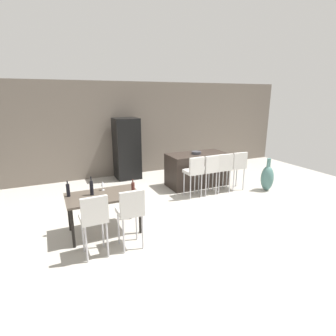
{
  "coord_description": "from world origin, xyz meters",
  "views": [
    {
      "loc": [
        -3.21,
        -5.2,
        2.48
      ],
      "look_at": [
        -0.7,
        0.22,
        0.85
      ],
      "focal_mm": 28.42,
      "sensor_mm": 36.0,
      "label": 1
    }
  ],
  "objects_px": {
    "wine_bottle_middle": "(92,188)",
    "wine_bottle_near": "(68,190)",
    "kitchen_island": "(197,169)",
    "bar_chair_left": "(194,170)",
    "dining_table": "(103,199)",
    "wine_glass_left": "(103,184)",
    "bar_chair_right": "(223,167)",
    "bar_chair_far": "(237,165)",
    "floor_vase": "(267,178)",
    "wine_bottle_corner": "(133,188)",
    "bar_chair_middle": "(209,168)",
    "dining_chair_near": "(94,216)",
    "dining_chair_far": "(131,210)",
    "fruit_bowl": "(196,153)",
    "refrigerator": "(127,149)"
  },
  "relations": [
    {
      "from": "bar_chair_middle",
      "to": "wine_bottle_middle",
      "type": "bearing_deg",
      "value": -165.98
    },
    {
      "from": "bar_chair_left",
      "to": "floor_vase",
      "type": "distance_m",
      "value": 2.11
    },
    {
      "from": "dining_chair_near",
      "to": "wine_bottle_near",
      "type": "relative_size",
      "value": 3.6
    },
    {
      "from": "wine_bottle_middle",
      "to": "bar_chair_right",
      "type": "bearing_deg",
      "value": 12.36
    },
    {
      "from": "bar_chair_middle",
      "to": "wine_glass_left",
      "type": "bearing_deg",
      "value": -168.19
    },
    {
      "from": "bar_chair_right",
      "to": "wine_bottle_near",
      "type": "xyz_separation_m",
      "value": [
        -3.84,
        -0.66,
        0.16
      ]
    },
    {
      "from": "wine_bottle_corner",
      "to": "dining_table",
      "type": "bearing_deg",
      "value": 164.3
    },
    {
      "from": "bar_chair_far",
      "to": "wine_bottle_middle",
      "type": "height_order",
      "value": "wine_bottle_middle"
    },
    {
      "from": "dining_table",
      "to": "floor_vase",
      "type": "xyz_separation_m",
      "value": [
        4.45,
        0.45,
        -0.32
      ]
    },
    {
      "from": "wine_bottle_corner",
      "to": "floor_vase",
      "type": "height_order",
      "value": "wine_bottle_corner"
    },
    {
      "from": "bar_chair_left",
      "to": "dining_table",
      "type": "height_order",
      "value": "bar_chair_left"
    },
    {
      "from": "kitchen_island",
      "to": "bar_chair_left",
      "type": "bearing_deg",
      "value": -124.76
    },
    {
      "from": "bar_chair_far",
      "to": "floor_vase",
      "type": "height_order",
      "value": "bar_chair_far"
    },
    {
      "from": "dining_chair_near",
      "to": "wine_bottle_middle",
      "type": "distance_m",
      "value": 0.85
    },
    {
      "from": "wine_glass_left",
      "to": "bar_chair_left",
      "type": "bearing_deg",
      "value": 13.93
    },
    {
      "from": "floor_vase",
      "to": "dining_table",
      "type": "bearing_deg",
      "value": -174.25
    },
    {
      "from": "bar_chair_right",
      "to": "floor_vase",
      "type": "height_order",
      "value": "bar_chair_right"
    },
    {
      "from": "bar_chair_left",
      "to": "wine_bottle_near",
      "type": "relative_size",
      "value": 3.6
    },
    {
      "from": "bar_chair_far",
      "to": "refrigerator",
      "type": "bearing_deg",
      "value": 135.79
    },
    {
      "from": "wine_bottle_middle",
      "to": "fruit_bowl",
      "type": "xyz_separation_m",
      "value": [
        3.09,
        1.51,
        0.08
      ]
    },
    {
      "from": "dining_table",
      "to": "refrigerator",
      "type": "relative_size",
      "value": 0.71
    },
    {
      "from": "refrigerator",
      "to": "wine_bottle_corner",
      "type": "bearing_deg",
      "value": -104.42
    },
    {
      "from": "bar_chair_right",
      "to": "wine_bottle_near",
      "type": "relative_size",
      "value": 3.6
    },
    {
      "from": "dining_chair_far",
      "to": "refrigerator",
      "type": "bearing_deg",
      "value": 74.44
    },
    {
      "from": "wine_bottle_near",
      "to": "refrigerator",
      "type": "relative_size",
      "value": 0.16
    },
    {
      "from": "wine_bottle_middle",
      "to": "wine_bottle_near",
      "type": "bearing_deg",
      "value": 166.09
    },
    {
      "from": "refrigerator",
      "to": "floor_vase",
      "type": "height_order",
      "value": "refrigerator"
    },
    {
      "from": "refrigerator",
      "to": "dining_table",
      "type": "bearing_deg",
      "value": -113.66
    },
    {
      "from": "bar_chair_right",
      "to": "dining_table",
      "type": "height_order",
      "value": "bar_chair_right"
    },
    {
      "from": "wine_bottle_middle",
      "to": "fruit_bowl",
      "type": "relative_size",
      "value": 1.33
    },
    {
      "from": "bar_chair_far",
      "to": "dining_table",
      "type": "bearing_deg",
      "value": -167.42
    },
    {
      "from": "bar_chair_right",
      "to": "wine_glass_left",
      "type": "relative_size",
      "value": 6.03
    },
    {
      "from": "bar_chair_right",
      "to": "wine_bottle_near",
      "type": "height_order",
      "value": "bar_chair_right"
    },
    {
      "from": "dining_table",
      "to": "wine_glass_left",
      "type": "bearing_deg",
      "value": 77.57
    },
    {
      "from": "bar_chair_middle",
      "to": "floor_vase",
      "type": "height_order",
      "value": "bar_chair_middle"
    },
    {
      "from": "wine_bottle_middle",
      "to": "floor_vase",
      "type": "height_order",
      "value": "wine_bottle_middle"
    },
    {
      "from": "bar_chair_right",
      "to": "dining_chair_near",
      "type": "xyz_separation_m",
      "value": [
        -3.56,
        -1.58,
        0.0
      ]
    },
    {
      "from": "wine_bottle_corner",
      "to": "floor_vase",
      "type": "bearing_deg",
      "value": 8.65
    },
    {
      "from": "bar_chair_far",
      "to": "dining_chair_far",
      "type": "bearing_deg",
      "value": -155.33
    },
    {
      "from": "dining_table",
      "to": "dining_chair_far",
      "type": "bearing_deg",
      "value": -68.7
    },
    {
      "from": "wine_glass_left",
      "to": "floor_vase",
      "type": "bearing_deg",
      "value": 2.59
    },
    {
      "from": "bar_chair_right",
      "to": "floor_vase",
      "type": "distance_m",
      "value": 1.29
    },
    {
      "from": "dining_table",
      "to": "dining_chair_far",
      "type": "relative_size",
      "value": 1.24
    },
    {
      "from": "wine_glass_left",
      "to": "refrigerator",
      "type": "distance_m",
      "value": 3.17
    },
    {
      "from": "bar_chair_left",
      "to": "bar_chair_right",
      "type": "height_order",
      "value": "same"
    },
    {
      "from": "wine_bottle_middle",
      "to": "wine_glass_left",
      "type": "relative_size",
      "value": 2.0
    },
    {
      "from": "wine_glass_left",
      "to": "bar_chair_right",
      "type": "bearing_deg",
      "value": 10.29
    },
    {
      "from": "bar_chair_right",
      "to": "refrigerator",
      "type": "xyz_separation_m",
      "value": [
        -1.9,
        2.3,
        0.22
      ]
    },
    {
      "from": "wine_bottle_corner",
      "to": "refrigerator",
      "type": "bearing_deg",
      "value": 75.58
    },
    {
      "from": "wine_bottle_corner",
      "to": "floor_vase",
      "type": "relative_size",
      "value": 0.3
    }
  ]
}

